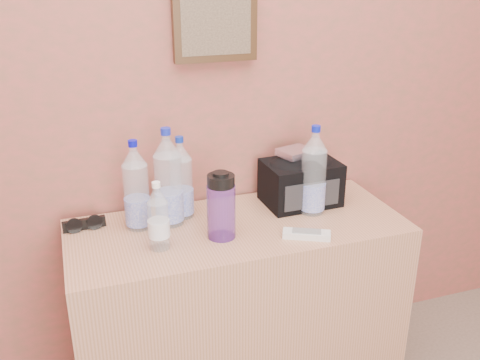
# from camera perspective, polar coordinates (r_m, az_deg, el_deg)

# --- Properties ---
(picture_frame) EXTENTS (0.30, 0.03, 0.25)m
(picture_frame) POSITION_cam_1_polar(r_m,az_deg,el_deg) (1.93, -2.65, 16.17)
(picture_frame) COLOR #382311
(picture_frame) RESTS_ON room_shell
(dresser) EXTENTS (1.19, 0.49, 0.74)m
(dresser) POSITION_cam_1_polar(r_m,az_deg,el_deg) (2.09, -0.21, -13.91)
(dresser) COLOR tan
(dresser) RESTS_ON ground
(pet_large_a) EXTENTS (0.10, 0.10, 0.35)m
(pet_large_a) POSITION_cam_1_polar(r_m,az_deg,el_deg) (1.86, -7.65, -0.26)
(pet_large_a) COLOR silver
(pet_large_a) RESTS_ON dresser
(pet_large_b) EXTENTS (0.09, 0.09, 0.32)m
(pet_large_b) POSITION_cam_1_polar(r_m,az_deg,el_deg) (1.86, -11.00, -1.04)
(pet_large_b) COLOR silver
(pet_large_b) RESTS_ON dresser
(pet_large_c) EXTENTS (0.08, 0.08, 0.30)m
(pet_large_c) POSITION_cam_1_polar(r_m,az_deg,el_deg) (1.92, -6.30, -0.19)
(pet_large_c) COLOR silver
(pet_large_c) RESTS_ON dresser
(pet_large_d) EXTENTS (0.09, 0.09, 0.33)m
(pet_large_d) POSITION_cam_1_polar(r_m,az_deg,el_deg) (1.95, 7.84, 0.53)
(pet_large_d) COLOR silver
(pet_large_d) RESTS_ON dresser
(pet_small) EXTENTS (0.07, 0.07, 0.23)m
(pet_small) POSITION_cam_1_polar(r_m,az_deg,el_deg) (1.72, -8.71, -4.20)
(pet_small) COLOR silver
(pet_small) RESTS_ON dresser
(nalgene_bottle) EXTENTS (0.10, 0.10, 0.23)m
(nalgene_bottle) POSITION_cam_1_polar(r_m,az_deg,el_deg) (1.77, -2.02, -2.75)
(nalgene_bottle) COLOR #5D2C94
(nalgene_bottle) RESTS_ON dresser
(sunglasses) EXTENTS (0.15, 0.07, 0.04)m
(sunglasses) POSITION_cam_1_polar(r_m,az_deg,el_deg) (1.94, -16.30, -4.53)
(sunglasses) COLOR black
(sunglasses) RESTS_ON dresser
(ac_remote) EXTENTS (0.17, 0.12, 0.02)m
(ac_remote) POSITION_cam_1_polar(r_m,az_deg,el_deg) (1.82, 7.11, -5.78)
(ac_remote) COLOR silver
(ac_remote) RESTS_ON dresser
(toiletry_bag) EXTENTS (0.28, 0.21, 0.19)m
(toiletry_bag) POSITION_cam_1_polar(r_m,az_deg,el_deg) (2.04, 6.50, 0.02)
(toiletry_bag) COLOR black
(toiletry_bag) RESTS_ON dresser
(foil_packet) EXTENTS (0.14, 0.13, 0.02)m
(foil_packet) POSITION_cam_1_polar(r_m,az_deg,el_deg) (2.02, 5.94, 2.96)
(foil_packet) COLOR silver
(foil_packet) RESTS_ON toiletry_bag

